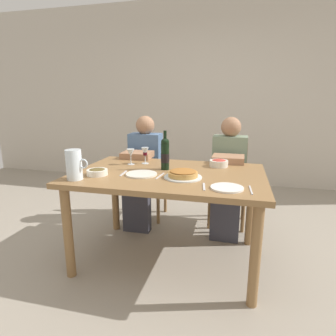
% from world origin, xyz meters
% --- Properties ---
extents(ground_plane, '(8.00, 8.00, 0.00)m').
position_xyz_m(ground_plane, '(0.00, 0.00, 0.00)').
color(ground_plane, gray).
extents(back_wall, '(8.00, 0.10, 2.80)m').
position_xyz_m(back_wall, '(0.00, 2.45, 1.40)').
color(back_wall, beige).
rests_on(back_wall, ground).
extents(dining_table, '(1.50, 1.00, 0.76)m').
position_xyz_m(dining_table, '(0.00, 0.00, 0.67)').
color(dining_table, olive).
rests_on(dining_table, ground).
extents(wine_bottle, '(0.07, 0.07, 0.32)m').
position_xyz_m(wine_bottle, '(-0.05, 0.10, 0.89)').
color(wine_bottle, black).
rests_on(wine_bottle, dining_table).
extents(water_pitcher, '(0.17, 0.11, 0.22)m').
position_xyz_m(water_pitcher, '(-0.61, -0.36, 0.86)').
color(water_pitcher, silver).
rests_on(water_pitcher, dining_table).
extents(baked_tart, '(0.28, 0.28, 0.06)m').
position_xyz_m(baked_tart, '(0.14, -0.12, 0.79)').
color(baked_tart, silver).
rests_on(baked_tart, dining_table).
extents(salad_bowl, '(0.16, 0.16, 0.07)m').
position_xyz_m(salad_bowl, '(0.37, 0.31, 0.79)').
color(salad_bowl, silver).
rests_on(salad_bowl, dining_table).
extents(olive_bowl, '(0.16, 0.16, 0.05)m').
position_xyz_m(olive_bowl, '(-0.52, -0.20, 0.79)').
color(olive_bowl, silver).
rests_on(olive_bowl, dining_table).
extents(wine_glass_left_diner, '(0.07, 0.07, 0.14)m').
position_xyz_m(wine_glass_left_diner, '(-0.40, 0.20, 0.86)').
color(wine_glass_left_diner, silver).
rests_on(wine_glass_left_diner, dining_table).
extents(wine_glass_right_diner, '(0.07, 0.07, 0.15)m').
position_xyz_m(wine_glass_right_diner, '(-0.28, 0.26, 0.86)').
color(wine_glass_right_diner, silver).
rests_on(wine_glass_right_diner, dining_table).
extents(dinner_plate_left_setting, '(0.24, 0.24, 0.01)m').
position_xyz_m(dinner_plate_left_setting, '(-0.19, -0.12, 0.77)').
color(dinner_plate_left_setting, silver).
rests_on(dinner_plate_left_setting, dining_table).
extents(dinner_plate_right_setting, '(0.22, 0.22, 0.01)m').
position_xyz_m(dinner_plate_right_setting, '(0.47, -0.31, 0.77)').
color(dinner_plate_right_setting, white).
rests_on(dinner_plate_right_setting, dining_table).
extents(fork_left_setting, '(0.03, 0.16, 0.00)m').
position_xyz_m(fork_left_setting, '(-0.34, -0.12, 0.76)').
color(fork_left_setting, silver).
rests_on(fork_left_setting, dining_table).
extents(knife_left_setting, '(0.02, 0.18, 0.00)m').
position_xyz_m(knife_left_setting, '(-0.04, -0.12, 0.76)').
color(knife_left_setting, silver).
rests_on(knife_left_setting, dining_table).
extents(knife_right_setting, '(0.02, 0.18, 0.00)m').
position_xyz_m(knife_right_setting, '(0.62, -0.31, 0.76)').
color(knife_right_setting, silver).
rests_on(knife_right_setting, dining_table).
extents(spoon_right_setting, '(0.04, 0.16, 0.00)m').
position_xyz_m(spoon_right_setting, '(0.32, -0.31, 0.76)').
color(spoon_right_setting, silver).
rests_on(spoon_right_setting, dining_table).
extents(chair_left, '(0.41, 0.41, 0.87)m').
position_xyz_m(chair_left, '(-0.45, 0.90, 0.50)').
color(chair_left, olive).
rests_on(chair_left, ground).
extents(diner_left, '(0.34, 0.51, 1.16)m').
position_xyz_m(diner_left, '(-0.45, 0.66, 0.62)').
color(diner_left, '#4C6B93').
rests_on(diner_left, ground).
extents(chair_right, '(0.41, 0.41, 0.87)m').
position_xyz_m(chair_right, '(0.45, 0.91, 0.50)').
color(chair_right, olive).
rests_on(chair_right, ground).
extents(diner_right, '(0.34, 0.51, 1.16)m').
position_xyz_m(diner_right, '(0.45, 0.68, 0.62)').
color(diner_right, gray).
rests_on(diner_right, ground).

